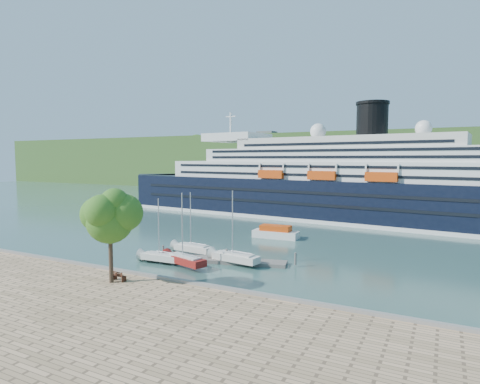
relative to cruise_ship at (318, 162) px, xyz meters
name	(u,v)px	position (x,y,z in m)	size (l,w,h in m)	color
ground	(129,281)	(-4.84, -55.67, -12.66)	(400.00, 400.00, 0.00)	#2A4C48
far_hillside	(366,162)	(-4.84, 89.33, -0.66)	(400.00, 50.00, 24.00)	#375A24
quay_coping	(127,272)	(-4.84, -55.87, -11.51)	(220.00, 0.50, 0.30)	slate
cruise_ship	(318,162)	(0.00, 0.00, 0.00)	(112.72, 16.41, 25.31)	black
park_bench	(119,275)	(-3.62, -58.36, -11.10)	(1.73, 0.71, 1.11)	#432013
promenade_tree	(110,232)	(-3.95, -59.12, -6.47)	(6.26, 6.26, 10.37)	#276119
floating_pontoon	(210,260)	(-1.37, -44.15, -12.43)	(20.10, 2.46, 0.45)	gray
sailboat_white_near	(162,233)	(-6.37, -47.91, -8.64)	(6.23, 1.73, 8.04)	silver
sailboat_red	(185,232)	(-2.69, -48.03, -8.22)	(6.86, 1.91, 8.86)	maroon
sailboat_white_far	(236,230)	(2.40, -44.12, -8.13)	(7.01, 1.95, 9.06)	silver
tender_launch	(276,232)	(0.34, -25.63, -11.57)	(7.84, 2.68, 2.17)	#CD400C
sailboat_extra	(193,225)	(-5.58, -41.87, -8.45)	(6.51, 1.81, 8.41)	silver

